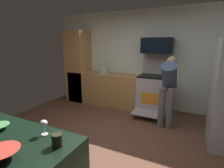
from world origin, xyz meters
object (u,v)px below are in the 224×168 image
Objects in this scene: oven_range at (154,93)px; mug_tea at (57,140)px; stock_pot at (104,70)px; wine_glass_far at (44,124)px; person_cook at (168,86)px; microwave at (157,45)px; mixing_bowl_prep at (2,155)px.

oven_range is 3.32m from mug_tea.
wine_glass_far is at bearing -70.71° from stock_pot.
person_cook is 1.98m from stock_pot.
microwave is 1.17m from person_cook.
microwave is 3.39m from wine_glass_far.
mixing_bowl_prep is at bearing -89.51° from wine_glass_far.
mug_tea is 3.57m from stock_pot.
mug_tea is at bearing -67.58° from stock_pot.
stock_pot is (-1.13, 3.22, -0.02)m from wine_glass_far.
mixing_bowl_prep is at bearing -95.04° from oven_range.
stock_pot is (-1.45, 0.02, 0.48)m from oven_range.
microwave is 2.65× the size of stock_pot.
stock_pot is (-1.13, 3.61, 0.05)m from mixing_bowl_prep.
person_cook is at bearing -18.89° from stock_pot.
oven_range is at bearing 84.96° from mixing_bowl_prep.
oven_range is 5.36× the size of stock_pot.
mixing_bowl_prep is at bearing -94.91° from microwave.
stock_pot reaches higher than mug_tea.
mixing_bowl_prep is 1.73× the size of wine_glass_far.
oven_range is 1.02× the size of person_cook.
mixing_bowl_prep is at bearing -127.23° from mug_tea.
mixing_bowl_prep is 0.38m from mug_tea.
mug_tea is at bearing 52.77° from mixing_bowl_prep.
person_cook is at bearing 76.11° from mixing_bowl_prep.
microwave is at bearing 90.00° from oven_range.
wine_glass_far is 1.36× the size of mug_tea.
wine_glass_far is at bearing -95.71° from oven_range.
wine_glass_far reaches higher than mixing_bowl_prep.
stock_pot is at bearing 161.11° from person_cook.
person_cook is at bearing 79.33° from mug_tea.
microwave is at bearing 88.57° from mug_tea.
person_cook reaches higher than stock_pot.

